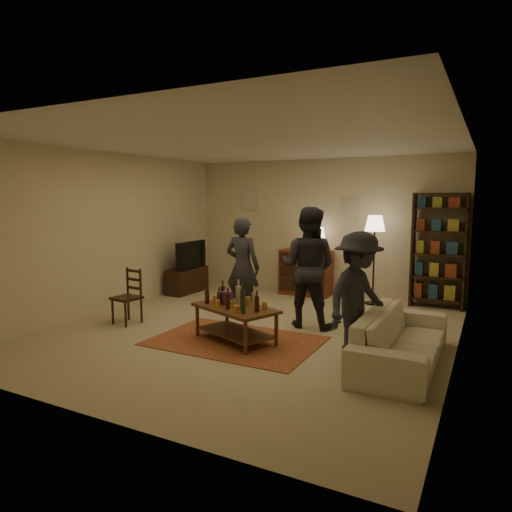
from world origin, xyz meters
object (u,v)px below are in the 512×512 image
Objects in this scene: coffee_table at (235,311)px; dining_chair at (129,294)px; sofa at (401,339)px; bookshelf at (438,249)px; person_right at (308,267)px; dresser at (306,271)px; person_left at (243,267)px; floor_lamp at (375,229)px; tv_stand at (187,274)px; person_by_sofa at (358,297)px.

coffee_table is 1.53× the size of dining_chair.
bookshelf is at bearing -0.82° from sofa.
dresser is at bearing -69.99° from person_right.
dresser is 0.84× the size of person_left.
floor_lamp is at bearing 52.17° from dining_chair.
tv_stand is 0.65× the size of floor_lamp.
floor_lamp is at bearing 69.74° from coffee_table.
dining_chair is at bearing 178.59° from coffee_table.
person_by_sofa is at bearing 2.01° from coffee_table.
dining_chair is at bearing -117.35° from dresser.
dining_chair is at bearing -135.32° from floor_lamp.
dresser is 0.76× the size of person_right.
person_by_sofa is at bearing 131.99° from person_right.
sofa is 2.97m from person_left.
person_right is at bearing -105.78° from floor_lamp.
sofa is 1.94m from person_right.
tv_stand is at bearing 136.80° from coffee_table.
person_by_sofa is (0.51, -3.00, -0.60)m from floor_lamp.
person_left is 0.90× the size of person_right.
dresser is (2.25, 0.91, 0.09)m from tv_stand.
person_by_sofa is (1.05, -1.10, -0.13)m from person_right.
person_by_sofa reaches higher than tv_stand.
person_by_sofa is at bearing 100.72° from sofa.
bookshelf is at bearing -127.96° from person_right.
floor_lamp reaches higher than tv_stand.
coffee_table is at bearing -123.26° from bookshelf.
dining_chair is 0.56× the size of person_by_sofa.
floor_lamp is (-1.06, -0.27, 0.33)m from bookshelf.
person_right is (0.59, 1.15, 0.48)m from coffee_table.
floor_lamp is at bearing 11.01° from tv_stand.
bookshelf is 1.31× the size of person_by_sofa.
coffee_table is 1.68m from person_by_sofa.
bookshelf reaches higher than floor_lamp.
dresser is (1.66, 3.22, 0.03)m from dining_chair.
person_by_sofa is (2.22, -1.18, -0.04)m from person_left.
dresser is 3.74m from person_by_sofa.
coffee_table is 1.43m from person_left.
floor_lamp is at bearing 19.16° from sofa.
bookshelf is 1.25× the size of floor_lamp.
coffee_table is 2.15m from sofa.
dining_chair is at bearing 22.06° from person_right.
bookshelf is 2.70m from person_right.
person_left reaches higher than tv_stand.
floor_lamp reaches higher than person_by_sofa.
floor_lamp is 2.03m from person_right.
bookshelf is (2.44, 0.07, 0.56)m from dresser.
dining_chair is at bearing 109.35° from person_by_sofa.
floor_lamp is at bearing -165.53° from bookshelf.
coffee_table is at bearing 6.08° from dining_chair.
person_right is at bearing 62.92° from person_by_sofa.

